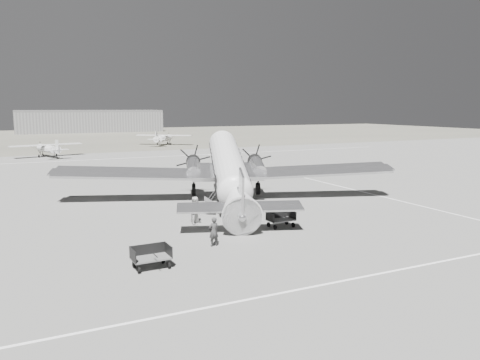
% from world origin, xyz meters
% --- Properties ---
extents(ground, '(260.00, 260.00, 0.00)m').
position_xyz_m(ground, '(0.00, 0.00, 0.00)').
color(ground, slate).
rests_on(ground, ground).
extents(taxi_line_near, '(60.00, 0.15, 0.01)m').
position_xyz_m(taxi_line_near, '(0.00, -14.00, 0.01)').
color(taxi_line_near, white).
rests_on(taxi_line_near, ground).
extents(taxi_line_right, '(0.15, 80.00, 0.01)m').
position_xyz_m(taxi_line_right, '(12.00, 0.00, 0.01)').
color(taxi_line_right, white).
rests_on(taxi_line_right, ground).
extents(taxi_line_horizon, '(90.00, 0.15, 0.01)m').
position_xyz_m(taxi_line_horizon, '(0.00, 40.00, 0.01)').
color(taxi_line_horizon, white).
rests_on(taxi_line_horizon, ground).
extents(grass_infield, '(260.00, 90.00, 0.01)m').
position_xyz_m(grass_infield, '(0.00, 95.00, 0.00)').
color(grass_infield, '#625F52').
rests_on(grass_infield, ground).
extents(hangar_main, '(42.00, 14.00, 6.60)m').
position_xyz_m(hangar_main, '(5.00, 120.00, 3.30)').
color(hangar_main, slate).
rests_on(hangar_main, ground).
extents(dc3_airliner, '(32.73, 27.54, 5.31)m').
position_xyz_m(dc3_airliner, '(-1.02, 3.02, 2.65)').
color(dc3_airliner, silver).
rests_on(dc3_airliner, ground).
extents(light_plane_left, '(12.47, 11.05, 2.20)m').
position_xyz_m(light_plane_left, '(-11.45, 46.68, 1.10)').
color(light_plane_left, silver).
rests_on(light_plane_left, ground).
extents(light_plane_right, '(14.50, 13.92, 2.35)m').
position_xyz_m(light_plane_right, '(10.82, 61.07, 1.17)').
color(light_plane_right, silver).
rests_on(light_plane_right, ground).
extents(baggage_cart_near, '(1.80, 1.29, 0.99)m').
position_xyz_m(baggage_cart_near, '(-0.95, -4.82, 0.50)').
color(baggage_cart_near, '#535353').
rests_on(baggage_cart_near, ground).
extents(baggage_cart_far, '(1.92, 1.39, 1.06)m').
position_xyz_m(baggage_cart_far, '(-10.35, -8.78, 0.53)').
color(baggage_cart_far, '#535353').
rests_on(baggage_cart_far, ground).
extents(ground_crew, '(0.63, 0.46, 1.61)m').
position_xyz_m(ground_crew, '(-6.33, -6.75, 0.80)').
color(ground_crew, '#2F2F2F').
rests_on(ground_crew, ground).
extents(ramp_agent, '(0.84, 0.98, 1.74)m').
position_xyz_m(ramp_agent, '(-5.54, -1.68, 0.87)').
color(ramp_agent, '#B8B8B6').
rests_on(ramp_agent, ground).
extents(passenger, '(0.69, 0.92, 1.70)m').
position_xyz_m(passenger, '(-5.38, -1.25, 0.85)').
color(passenger, '#AFAFAD').
rests_on(passenger, ground).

